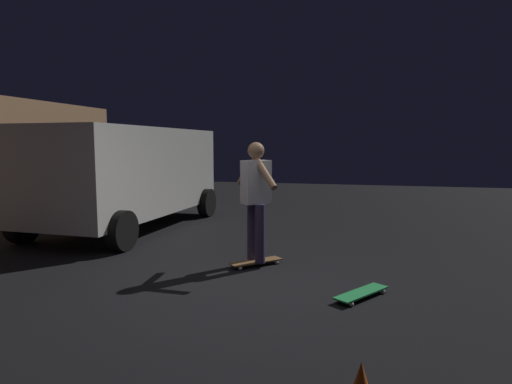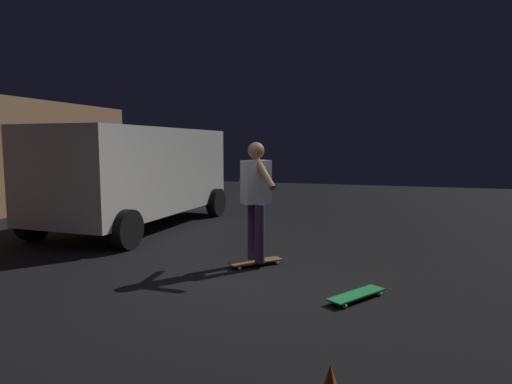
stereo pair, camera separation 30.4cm
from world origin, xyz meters
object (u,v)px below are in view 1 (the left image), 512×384
at_px(skateboard_ridden, 256,262).
at_px(skater, 256,193).
at_px(parked_van, 128,171).
at_px(skateboard_spare, 361,293).

xyz_separation_m(skateboard_ridden, skater, (-0.00, 0.00, 0.98)).
bearing_deg(skater, skateboard_ridden, -3.58).
relative_size(parked_van, skater, 2.80).
bearing_deg(skateboard_ridden, skater, 176.42).
height_order(skateboard_spare, skater, skater).
bearing_deg(skateboard_ridden, parked_van, 57.13).
height_order(parked_van, skateboard_ridden, parked_van).
height_order(parked_van, skateboard_spare, parked_van).
bearing_deg(skater, skateboard_spare, -123.25).
distance_m(skateboard_ridden, skateboard_spare, 1.75).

